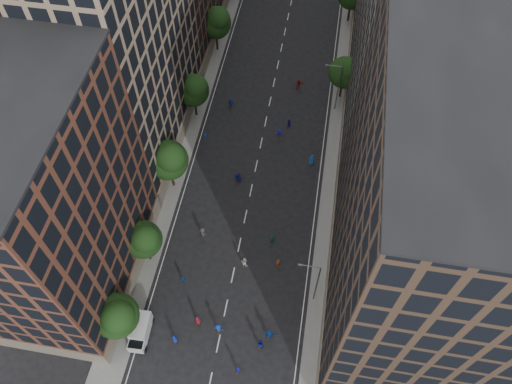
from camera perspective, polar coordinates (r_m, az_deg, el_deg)
ground at (r=79.94m, az=1.06°, el=7.80°), size 240.00×240.00×0.00m
sidewalk_left at (r=86.93m, az=-6.15°, el=12.41°), size 4.00×105.00×0.15m
sidewalk_right at (r=84.82m, az=10.05°, el=10.41°), size 4.00×105.00×0.15m
bldg_left_a at (r=57.03m, az=-22.86°, el=-1.75°), size 14.00×22.00×30.00m
bldg_left_b at (r=69.30m, az=-15.76°, el=15.88°), size 14.00×26.00×34.00m
bldg_right_a at (r=51.26m, az=18.19°, el=-2.33°), size 14.00×30.00×36.00m
bldg_right_b at (r=72.21m, az=17.56°, el=16.68°), size 14.00×28.00×33.00m
tree_left_0 at (r=59.04m, az=-15.63°, el=-13.48°), size 5.20×5.20×8.83m
tree_left_1 at (r=62.97m, az=-12.71°, el=-5.31°), size 4.80×4.80×8.21m
tree_left_2 at (r=68.29m, az=-9.93°, el=3.69°), size 5.60×5.60×9.45m
tree_left_3 at (r=77.49m, az=-7.12°, el=11.56°), size 5.00×5.00×8.58m
tree_left_4 at (r=88.98m, az=-4.57°, el=18.83°), size 5.40×5.40×9.08m
tree_right_a at (r=81.26m, az=10.21°, el=13.39°), size 5.00×5.00×8.39m
streetlamp_near at (r=59.78m, az=6.80°, el=-10.15°), size 2.64×0.22×9.06m
streetlamp_far at (r=79.42m, az=9.28°, el=11.90°), size 2.64×0.22×9.06m
cargo_van at (r=62.89m, az=-13.11°, el=-15.21°), size 2.30×4.61×2.41m
skater_0 at (r=62.31m, az=-9.28°, el=-16.26°), size 0.84×0.60×1.58m
skater_1 at (r=60.56m, az=-2.09°, el=-19.64°), size 0.71×0.57×1.68m
skater_2 at (r=61.26m, az=0.47°, el=-16.94°), size 1.04×0.89×1.85m
skater_3 at (r=61.97m, az=-4.31°, el=-15.32°), size 1.24×0.76×1.86m
skater_4 at (r=64.87m, az=-8.35°, el=-9.99°), size 1.03×0.75×1.62m
skater_5 at (r=61.61m, az=1.50°, el=-15.95°), size 1.79×0.78×1.86m
skater_6 at (r=62.66m, az=-6.69°, el=-14.37°), size 0.94×0.79×1.64m
skater_7 at (r=65.32m, az=2.56°, el=-8.06°), size 0.71×0.59×1.66m
skater_8 at (r=65.23m, az=-1.35°, el=-8.01°), size 0.96×0.80×1.79m
skater_9 at (r=67.61m, az=-6.10°, el=-4.66°), size 1.33×1.00×1.82m
skater_10 at (r=66.71m, az=1.83°, el=-5.50°), size 1.18×0.82×1.86m
skater_11 at (r=72.19m, az=-2.02°, el=1.60°), size 1.70×0.67×1.79m
skater_12 at (r=74.58m, az=6.39°, el=3.68°), size 0.98×0.72×1.84m
skater_13 at (r=77.48m, az=-5.77°, el=6.27°), size 0.63×0.48×1.57m
skater_14 at (r=79.05m, az=3.74°, el=7.85°), size 0.99×0.88×1.68m
skater_15 at (r=77.63m, az=2.65°, el=6.70°), size 1.07×0.68×1.58m
skater_16 at (r=81.71m, az=-2.90°, el=10.06°), size 1.17×0.57×1.94m
skater_17 at (r=85.12m, az=4.89°, el=12.16°), size 1.75×0.86×1.81m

